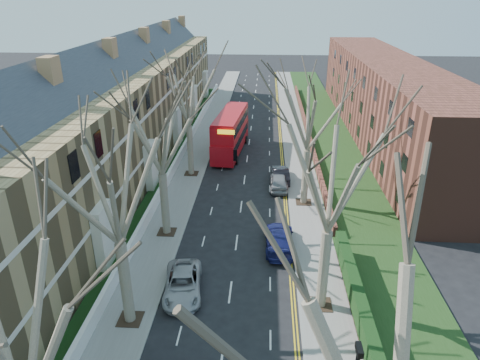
# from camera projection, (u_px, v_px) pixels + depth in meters

# --- Properties ---
(pavement_left) EXTENTS (3.00, 102.00, 0.12)m
(pavement_left) POSITION_uv_depth(u_px,v_px,m) (203.00, 141.00, 55.46)
(pavement_left) COLOR slate
(pavement_left) RESTS_ON ground
(pavement_right) EXTENTS (3.00, 102.00, 0.12)m
(pavement_right) POSITION_uv_depth(u_px,v_px,m) (296.00, 142.00, 54.79)
(pavement_right) COLOR slate
(pavement_right) RESTS_ON ground
(terrace_left) EXTENTS (9.70, 78.00, 13.60)m
(terrace_left) POSITION_uv_depth(u_px,v_px,m) (121.00, 115.00, 46.37)
(terrace_left) COLOR olive
(terrace_left) RESTS_ON ground
(flats_right) EXTENTS (13.97, 54.00, 10.00)m
(flats_right) POSITION_uv_depth(u_px,v_px,m) (384.00, 99.00, 55.79)
(flats_right) COLOR brown
(flats_right) RESTS_ON ground
(front_wall_left) EXTENTS (0.30, 78.00, 1.00)m
(front_wall_left) POSITION_uv_depth(u_px,v_px,m) (178.00, 159.00, 48.04)
(front_wall_left) COLOR white
(front_wall_left) RESTS_ON ground
(grass_verge_right) EXTENTS (6.00, 102.00, 0.06)m
(grass_verge_right) POSITION_uv_depth(u_px,v_px,m) (331.00, 143.00, 54.51)
(grass_verge_right) COLOR #1B3513
(grass_verge_right) RESTS_ON ground
(tree_left_near) EXTENTS (9.80, 9.80, 13.73)m
(tree_left_near) POSITION_uv_depth(u_px,v_px,m) (0.00, 325.00, 12.65)
(tree_left_near) COLOR #665C49
(tree_left_near) RESTS_ON ground
(tree_left_mid) EXTENTS (10.50, 10.50, 14.71)m
(tree_left_mid) POSITION_uv_depth(u_px,v_px,m) (111.00, 173.00, 21.50)
(tree_left_mid) COLOR #665C49
(tree_left_mid) RESTS_ON ground
(tree_left_far) EXTENTS (10.15, 10.15, 14.22)m
(tree_left_far) POSITION_uv_depth(u_px,v_px,m) (158.00, 123.00, 30.74)
(tree_left_far) COLOR #665C49
(tree_left_far) RESTS_ON ground
(tree_left_dist) EXTENTS (10.50, 10.50, 14.71)m
(tree_left_dist) POSITION_uv_depth(u_px,v_px,m) (187.00, 84.00, 41.55)
(tree_left_dist) COLOR #665C49
(tree_left_dist) RESTS_ON ground
(tree_right_mid) EXTENTS (10.50, 10.50, 14.71)m
(tree_right_mid) POSITION_uv_depth(u_px,v_px,m) (334.00, 164.00, 22.69)
(tree_right_mid) COLOR #665C49
(tree_right_mid) RESTS_ON ground
(tree_right_far) EXTENTS (10.15, 10.15, 14.22)m
(tree_right_far) POSITION_uv_depth(u_px,v_px,m) (310.00, 105.00, 35.57)
(tree_right_far) COLOR #665C49
(tree_right_far) RESTS_ON ground
(double_decker_bus) EXTENTS (3.69, 11.65, 4.77)m
(double_decker_bus) POSITION_uv_depth(u_px,v_px,m) (231.00, 134.00, 50.73)
(double_decker_bus) COLOR #A20B13
(double_decker_bus) RESTS_ON ground
(car_left_far) EXTENTS (2.92, 5.29, 1.40)m
(car_left_far) POSITION_uv_depth(u_px,v_px,m) (183.00, 284.00, 27.48)
(car_left_far) COLOR #A0A0A5
(car_left_far) RESTS_ON ground
(car_right_near) EXTENTS (2.26, 5.32, 1.53)m
(car_right_near) POSITION_uv_depth(u_px,v_px,m) (279.00, 239.00, 32.31)
(car_right_near) COLOR navy
(car_right_near) RESTS_ON ground
(car_right_mid) EXTENTS (1.80, 4.43, 1.51)m
(car_right_mid) POSITION_uv_depth(u_px,v_px,m) (279.00, 181.00, 42.03)
(car_right_mid) COLOR gray
(car_right_mid) RESTS_ON ground
(car_right_far) EXTENTS (1.86, 4.49, 1.44)m
(car_right_far) POSITION_uv_depth(u_px,v_px,m) (281.00, 174.00, 43.77)
(car_right_far) COLOR black
(car_right_far) RESTS_ON ground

